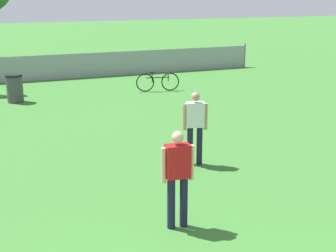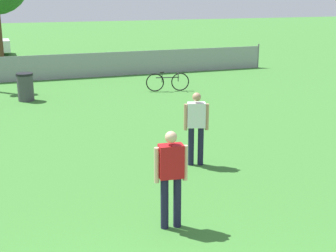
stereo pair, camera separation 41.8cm
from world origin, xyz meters
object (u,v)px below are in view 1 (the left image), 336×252
at_px(player_receiver_white, 195,124).
at_px(bicycle_sideline, 158,82).
at_px(trash_bin, 15,88).
at_px(player_thrower_red, 178,173).

xyz_separation_m(player_receiver_white, bicycle_sideline, (2.11, 7.87, -0.58)).
xyz_separation_m(player_receiver_white, trash_bin, (-3.21, 7.97, -0.45)).
distance_m(player_receiver_white, player_thrower_red, 2.96).
distance_m(player_thrower_red, trash_bin, 10.67).
relative_size(bicycle_sideline, trash_bin, 1.70).
bearing_deg(trash_bin, player_thrower_red, -80.80).
relative_size(player_receiver_white, player_thrower_red, 1.00).
height_order(player_receiver_white, player_thrower_red, same).
height_order(player_thrower_red, bicycle_sideline, player_thrower_red).
bearing_deg(player_thrower_red, player_receiver_white, 65.16).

